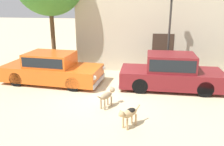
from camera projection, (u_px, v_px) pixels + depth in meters
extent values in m
plane|color=#CCB78E|center=(102.00, 95.00, 9.67)|extent=(80.00, 80.00, 0.00)
cube|color=#D15619|center=(52.00, 73.00, 10.95)|extent=(4.70, 2.15, 0.69)
cube|color=#D15619|center=(50.00, 59.00, 10.77)|extent=(2.22, 1.71, 0.61)
cube|color=black|center=(50.00, 59.00, 10.77)|extent=(2.05, 1.73, 0.43)
cube|color=#999BA0|center=(98.00, 81.00, 10.53)|extent=(0.25, 1.78, 0.20)
cube|color=#999BA0|center=(11.00, 74.00, 11.51)|extent=(0.25, 1.78, 0.20)
sphere|color=silver|center=(103.00, 68.00, 11.09)|extent=(0.20, 0.20, 0.20)
sphere|color=silver|center=(94.00, 78.00, 9.74)|extent=(0.20, 0.20, 0.20)
cube|color=red|center=(19.00, 62.00, 12.12)|extent=(0.05, 0.18, 0.18)
cylinder|color=black|center=(86.00, 73.00, 11.46)|extent=(0.67, 0.25, 0.65)
cylinder|color=black|center=(73.00, 84.00, 9.96)|extent=(0.67, 0.25, 0.65)
cylinder|color=black|center=(35.00, 69.00, 12.05)|extent=(0.67, 0.25, 0.65)
cylinder|color=black|center=(16.00, 79.00, 10.55)|extent=(0.67, 0.25, 0.65)
cube|color=maroon|center=(171.00, 78.00, 10.20)|extent=(4.37, 1.73, 0.70)
cube|color=maroon|center=(171.00, 62.00, 9.99)|extent=(2.02, 1.47, 0.72)
cube|color=black|center=(171.00, 62.00, 9.99)|extent=(1.86, 1.50, 0.50)
cube|color=#999BA0|center=(221.00, 85.00, 9.98)|extent=(0.13, 1.66, 0.20)
cube|color=#999BA0|center=(122.00, 81.00, 10.57)|extent=(0.13, 1.66, 0.20)
sphere|color=silver|center=(219.00, 72.00, 10.48)|extent=(0.20, 0.20, 0.20)
cube|color=red|center=(123.00, 67.00, 11.13)|extent=(0.04, 0.18, 0.18)
cube|color=red|center=(120.00, 77.00, 9.76)|extent=(0.04, 0.18, 0.18)
cylinder|color=black|center=(198.00, 77.00, 10.78)|extent=(0.67, 0.21, 0.67)
cylinder|color=black|center=(205.00, 89.00, 9.37)|extent=(0.67, 0.21, 0.67)
cylinder|color=black|center=(141.00, 75.00, 11.13)|extent=(0.67, 0.21, 0.67)
cylinder|color=black|center=(140.00, 86.00, 9.72)|extent=(0.67, 0.21, 0.67)
cube|color=#38281E|center=(162.00, 54.00, 12.27)|extent=(1.10, 0.02, 2.10)
cylinder|color=#997F60|center=(108.00, 100.00, 8.67)|extent=(0.06, 0.06, 0.38)
cylinder|color=#997F60|center=(111.00, 101.00, 8.57)|extent=(0.06, 0.06, 0.38)
cylinder|color=#997F60|center=(101.00, 104.00, 8.37)|extent=(0.06, 0.06, 0.38)
cylinder|color=#997F60|center=(105.00, 105.00, 8.27)|extent=(0.06, 0.06, 0.38)
ellipsoid|color=#997F60|center=(106.00, 96.00, 8.39)|extent=(0.49, 0.64, 0.24)
sphere|color=#997F60|center=(112.00, 90.00, 8.64)|extent=(0.20, 0.20, 0.20)
cone|color=#997F60|center=(114.00, 89.00, 8.72)|extent=(0.15, 0.15, 0.11)
cone|color=#997F60|center=(111.00, 87.00, 8.64)|extent=(0.10, 0.10, 0.09)
cone|color=#997F60|center=(114.00, 88.00, 8.57)|extent=(0.10, 0.10, 0.09)
cylinder|color=#997F60|center=(99.00, 97.00, 8.08)|extent=(0.14, 0.20, 0.16)
cylinder|color=tan|center=(127.00, 124.00, 6.99)|extent=(0.06, 0.06, 0.37)
cylinder|color=tan|center=(123.00, 122.00, 7.10)|extent=(0.06, 0.06, 0.37)
cylinder|color=tan|center=(136.00, 120.00, 7.25)|extent=(0.06, 0.06, 0.37)
cylinder|color=tan|center=(132.00, 118.00, 7.36)|extent=(0.06, 0.06, 0.37)
ellipsoid|color=tan|center=(130.00, 113.00, 7.09)|extent=(0.55, 0.62, 0.25)
ellipsoid|color=black|center=(131.00, 111.00, 7.10)|extent=(0.37, 0.40, 0.14)
sphere|color=tan|center=(122.00, 114.00, 6.82)|extent=(0.18, 0.18, 0.18)
cone|color=tan|center=(119.00, 115.00, 6.76)|extent=(0.14, 0.14, 0.10)
cone|color=tan|center=(123.00, 112.00, 6.75)|extent=(0.09, 0.09, 0.08)
cone|color=tan|center=(120.00, 111.00, 6.83)|extent=(0.09, 0.09, 0.08)
cylinder|color=tan|center=(138.00, 107.00, 7.33)|extent=(0.16, 0.19, 0.17)
cylinder|color=#2D2B28|center=(169.00, 41.00, 11.13)|extent=(0.10, 0.10, 3.79)
cylinder|color=brown|center=(53.00, 40.00, 12.83)|extent=(0.23, 0.23, 3.30)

